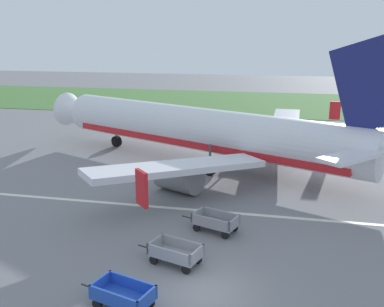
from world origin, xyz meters
name	(u,v)px	position (x,y,z in m)	size (l,w,h in m)	color
ground_plane	(204,292)	(0.00, 0.00, 0.00)	(220.00, 220.00, 0.00)	slate
grass_strip	(265,103)	(0.00, 57.01, 0.03)	(220.00, 28.00, 0.06)	#477A38
apron_stripe	(230,213)	(0.00, 9.13, 0.01)	(120.00, 0.36, 0.01)	silver
airplane	(210,132)	(-3.01, 19.19, 3.05)	(35.65, 29.24, 11.34)	silver
baggage_cart_second_in_row	(123,295)	(-3.11, -1.85, 0.60)	(3.61, 2.06, 1.07)	#234CB2
baggage_cart_third_in_row	(175,253)	(-1.87, 2.15, 0.60)	(3.61, 2.10, 1.07)	gray
baggage_cart_fourth_in_row	(215,222)	(-0.51, 6.27, 0.60)	(3.59, 2.16, 1.07)	gray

